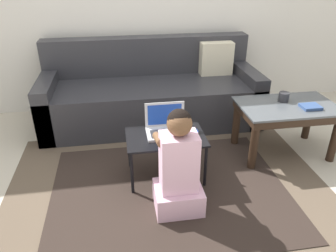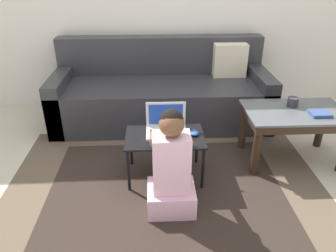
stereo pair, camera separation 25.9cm
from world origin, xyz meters
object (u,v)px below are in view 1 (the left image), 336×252
coffee_table (287,113)px  computer_mouse (194,131)px  couch (152,94)px  laptop (166,128)px  laptop_desk (166,140)px  cup_on_table (284,97)px  book_on_table (311,107)px  person_seated (179,169)px

coffee_table → computer_mouse: bearing=-167.3°
couch → laptop: (-0.00, -1.05, 0.13)m
laptop_desk → computer_mouse: computer_mouse is taller
cup_on_table → book_on_table: (0.16, -0.18, -0.03)m
coffee_table → cup_on_table: size_ratio=9.31×
coffee_table → cup_on_table: bearing=92.8°
computer_mouse → laptop: bearing=169.7°
book_on_table → couch: bearing=142.0°
coffee_table → laptop: bearing=-171.7°
couch → cup_on_table: couch is taller
couch → laptop: size_ratio=7.14×
couch → coffee_table: bearing=-38.9°
person_seated → book_on_table: bearing=22.3°
computer_mouse → person_seated: bearing=-116.8°
cup_on_table → computer_mouse: bearing=-162.0°
couch → laptop: bearing=-90.2°
coffee_table → laptop_desk: bearing=-169.3°
coffee_table → book_on_table: (0.16, -0.09, 0.10)m
coffee_table → laptop_desk: size_ratio=1.39×
laptop_desk → person_seated: size_ratio=0.79×
laptop → person_seated: 0.45m
couch → person_seated: (0.01, -1.50, 0.04)m
couch → coffee_table: couch is taller
laptop_desk → laptop: laptop is taller
couch → person_seated: bearing=-89.6°
coffee_table → cup_on_table: cup_on_table is taller
coffee_table → computer_mouse: (-0.89, -0.20, 0.00)m
laptop → coffee_table: bearing=8.3°
couch → book_on_table: size_ratio=14.19×
computer_mouse → cup_on_table: size_ratio=1.03×
coffee_table → laptop_desk: coffee_table is taller
laptop_desk → computer_mouse: bearing=2.6°
laptop → cup_on_table: bearing=12.7°
laptop → cup_on_table: laptop is taller
laptop_desk → cup_on_table: cup_on_table is taller
book_on_table → laptop_desk: bearing=-174.7°
laptop_desk → laptop: (0.01, 0.05, 0.08)m
couch → computer_mouse: 1.12m
book_on_table → coffee_table: bearing=148.7°
coffee_table → laptop: laptop is taller
laptop → computer_mouse: bearing=-10.3°
laptop → cup_on_table: (1.11, 0.25, 0.10)m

